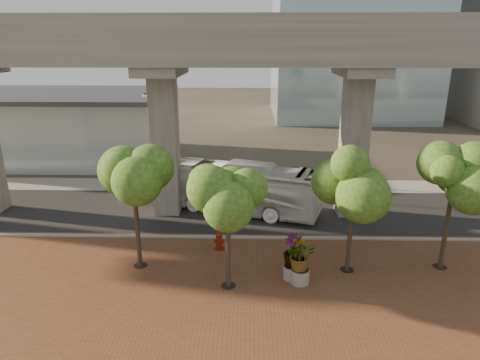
{
  "coord_description": "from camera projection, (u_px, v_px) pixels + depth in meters",
  "views": [
    {
      "loc": [
        -0.57,
        -24.59,
        11.06
      ],
      "look_at": [
        -1.18,
        0.5,
        2.79
      ],
      "focal_mm": 32.0,
      "sensor_mm": 36.0,
      "label": 1
    }
  ],
  "objects": [
    {
      "name": "transit_bus",
      "position": [
        232.0,
        187.0,
        28.61
      ],
      "size": [
        12.03,
        6.48,
        3.28
      ],
      "primitive_type": "imported",
      "rotation": [
        0.0,
        0.0,
        1.24
      ],
      "color": "silver",
      "rests_on": "ground"
    },
    {
      "name": "curb_strip",
      "position": [
        259.0,
        238.0,
        24.87
      ],
      "size": [
        70.0,
        0.25,
        0.16
      ],
      "primitive_type": "cube",
      "color": "#99958E",
      "rests_on": "ground"
    },
    {
      "name": "planter_front",
      "position": [
        301.0,
        257.0,
        19.92
      ],
      "size": [
        2.03,
        2.03,
        2.23
      ],
      "color": "#AFAA9E",
      "rests_on": "ground"
    },
    {
      "name": "street_tree_near_east",
      "position": [
        355.0,
        181.0,
        19.99
      ],
      "size": [
        3.94,
        3.94,
        6.51
      ],
      "color": "#413425",
      "rests_on": "ground"
    },
    {
      "name": "planter_left",
      "position": [
        297.0,
        253.0,
        20.33
      ],
      "size": [
        1.98,
        1.98,
        2.18
      ],
      "color": "#A49E94",
      "rests_on": "ground"
    },
    {
      "name": "street_tree_far_east",
      "position": [
        455.0,
        177.0,
        20.22
      ],
      "size": [
        3.51,
        3.51,
        6.43
      ],
      "color": "#413425",
      "rests_on": "ground"
    },
    {
      "name": "brick_plaza",
      "position": [
        262.0,
        298.0,
        19.19
      ],
      "size": [
        70.0,
        13.0,
        0.06
      ],
      "primitive_type": "cube",
      "color": "brown",
      "rests_on": "ground"
    },
    {
      "name": "station_pavilion",
      "position": [
        50.0,
        124.0,
        41.44
      ],
      "size": [
        23.0,
        13.0,
        6.3
      ],
      "color": "silver",
      "rests_on": "ground"
    },
    {
      "name": "fire_hydrant",
      "position": [
        219.0,
        241.0,
        23.4
      ],
      "size": [
        0.55,
        0.49,
        1.09
      ],
      "color": "maroon",
      "rests_on": "ground"
    },
    {
      "name": "street_tree_far_west",
      "position": [
        134.0,
        183.0,
        20.46
      ],
      "size": [
        3.87,
        3.87,
        6.25
      ],
      "color": "#413425",
      "rests_on": "ground"
    },
    {
      "name": "ground",
      "position": [
        259.0,
        225.0,
        26.79
      ],
      "size": [
        160.0,
        160.0,
        0.0
      ],
      "primitive_type": "plane",
      "color": "#322D25",
      "rests_on": "ground"
    },
    {
      "name": "transit_viaduct",
      "position": [
        260.0,
        104.0,
        26.41
      ],
      "size": [
        72.0,
        5.6,
        12.4
      ],
      "color": "#9D998E",
      "rests_on": "ground"
    },
    {
      "name": "streetlamp_west",
      "position": [
        150.0,
        133.0,
        32.41
      ],
      "size": [
        0.36,
        1.06,
        7.34
      ],
      "color": "#2A292E",
      "rests_on": "ground"
    },
    {
      "name": "streetlamp_east",
      "position": [
        352.0,
        126.0,
        32.08
      ],
      "size": [
        0.41,
        1.21,
        8.36
      ],
      "color": "#2A292E",
      "rests_on": "ground"
    },
    {
      "name": "planter_right",
      "position": [
        293.0,
        253.0,
        20.28
      ],
      "size": [
        2.12,
        2.12,
        2.27
      ],
      "color": "#9E978F",
      "rests_on": "ground"
    },
    {
      "name": "far_sidewalk",
      "position": [
        257.0,
        186.0,
        33.91
      ],
      "size": [
        90.0,
        3.0,
        0.06
      ],
      "primitive_type": "cube",
      "color": "#99958E",
      "rests_on": "ground"
    },
    {
      "name": "asphalt_road",
      "position": [
        258.0,
        212.0,
        28.69
      ],
      "size": [
        90.0,
        8.0,
        0.04
      ],
      "primitive_type": "cube",
      "color": "black",
      "rests_on": "ground"
    },
    {
      "name": "street_tree_near_west",
      "position": [
        228.0,
        190.0,
        18.59
      ],
      "size": [
        3.48,
        3.48,
        6.37
      ],
      "color": "#413425",
      "rests_on": "ground"
    }
  ]
}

